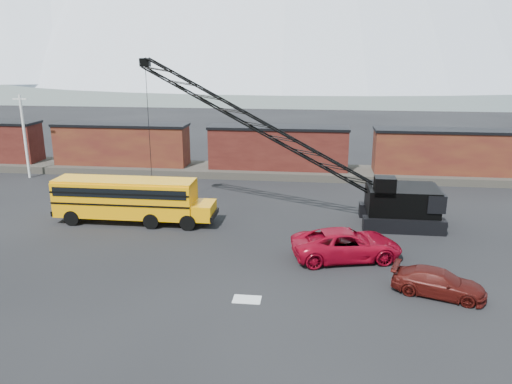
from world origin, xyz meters
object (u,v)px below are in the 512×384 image
(school_bus, at_px, (130,198))
(crawler_crane, at_px, (281,137))
(maroon_suv, at_px, (439,283))
(red_pickup, at_px, (347,244))

(school_bus, distance_m, crawler_crane, 11.59)
(maroon_suv, bearing_deg, red_pickup, 65.07)
(red_pickup, xyz_separation_m, maroon_suv, (4.39, -4.10, -0.23))
(red_pickup, relative_size, maroon_suv, 1.41)
(red_pickup, distance_m, maroon_suv, 6.01)
(maroon_suv, height_order, crawler_crane, crawler_crane)
(red_pickup, distance_m, crawler_crane, 9.84)
(red_pickup, height_order, maroon_suv, red_pickup)
(school_bus, bearing_deg, maroon_suv, -24.49)
(red_pickup, xyz_separation_m, crawler_crane, (-4.52, 7.06, 5.14))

